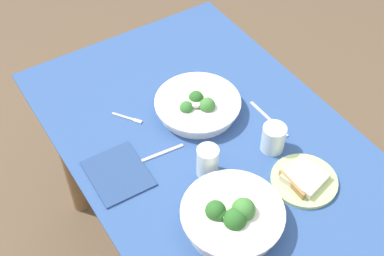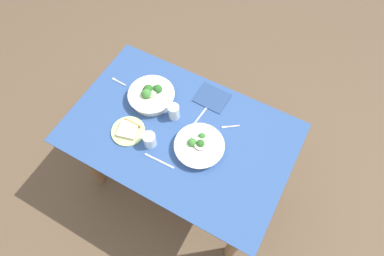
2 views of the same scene
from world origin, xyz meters
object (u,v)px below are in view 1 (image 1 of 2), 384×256
at_px(broccoli_bowl_far, 198,105).
at_px(table_knife_right, 153,157).
at_px(table_knife_left, 269,119).
at_px(water_glass_center, 273,138).
at_px(water_glass_side, 208,161).
at_px(fork_by_near_bowl, 128,118).
at_px(bread_side_plate, 304,179).
at_px(napkin_folded_upper, 118,173).
at_px(broccoli_bowl_near, 232,216).

height_order(broccoli_bowl_far, table_knife_right, broccoli_bowl_far).
bearing_deg(table_knife_left, water_glass_center, 144.77).
bearing_deg(water_glass_side, table_knife_left, 104.28).
bearing_deg(fork_by_near_bowl, table_knife_left, 22.22).
bearing_deg(table_knife_left, bread_side_plate, 162.72).
bearing_deg(water_glass_center, napkin_folded_upper, -110.24).
xyz_separation_m(water_glass_center, fork_by_near_bowl, (-0.34, -0.31, -0.04)).
bearing_deg(bread_side_plate, table_knife_left, 164.18).
distance_m(bread_side_plate, table_knife_right, 0.45).
bearing_deg(water_glass_center, water_glass_side, -97.20).
distance_m(bread_side_plate, water_glass_side, 0.28).
bearing_deg(bread_side_plate, table_knife_right, -134.53).
distance_m(broccoli_bowl_far, table_knife_left, 0.23).
bearing_deg(water_glass_center, table_knife_right, -116.77).
height_order(water_glass_side, table_knife_left, water_glass_side).
distance_m(broccoli_bowl_near, table_knife_left, 0.41).
height_order(broccoli_bowl_near, table_knife_left, broccoli_bowl_near).
distance_m(fork_by_near_bowl, table_knife_right, 0.18).
distance_m(water_glass_side, table_knife_left, 0.30).
bearing_deg(table_knife_left, fork_by_near_bowl, 55.72).
height_order(broccoli_bowl_far, napkin_folded_upper, broccoli_bowl_far).
xyz_separation_m(bread_side_plate, table_knife_right, (-0.31, -0.32, -0.01)).
height_order(broccoli_bowl_near, table_knife_right, broccoli_bowl_near).
bearing_deg(napkin_folded_upper, broccoli_bowl_far, 105.06).
bearing_deg(napkin_folded_upper, bread_side_plate, 54.32).
bearing_deg(broccoli_bowl_far, table_knife_left, 48.50).
bearing_deg(water_glass_side, table_knife_right, -142.09).
bearing_deg(table_knife_right, broccoli_bowl_far, 27.46).
bearing_deg(water_glass_center, table_knife_left, 146.24).
xyz_separation_m(broccoli_bowl_near, napkin_folded_upper, (-0.31, -0.18, -0.03)).
height_order(broccoli_bowl_near, napkin_folded_upper, broccoli_bowl_near).
bearing_deg(broccoli_bowl_far, bread_side_plate, 14.09).
xyz_separation_m(water_glass_side, napkin_folded_upper, (-0.13, -0.22, -0.05)).
distance_m(broccoli_bowl_far, bread_side_plate, 0.41).
bearing_deg(table_knife_right, bread_side_plate, -39.31).
xyz_separation_m(bread_side_plate, table_knife_left, (-0.25, 0.07, -0.01)).
relative_size(broccoli_bowl_far, bread_side_plate, 1.44).
distance_m(bread_side_plate, water_glass_center, 0.15).
height_order(broccoli_bowl_near, fork_by_near_bowl, broccoli_bowl_near).
bearing_deg(water_glass_side, water_glass_center, 82.80).
xyz_separation_m(broccoli_bowl_far, table_knife_left, (0.15, 0.17, -0.02)).
bearing_deg(water_glass_center, broccoli_bowl_near, -59.41).
bearing_deg(napkin_folded_upper, table_knife_left, 82.99).
distance_m(water_glass_side, fork_by_near_bowl, 0.33).
bearing_deg(water_glass_side, broccoli_bowl_far, 153.45).
xyz_separation_m(water_glass_center, table_knife_left, (-0.10, 0.07, -0.04)).
xyz_separation_m(broccoli_bowl_near, fork_by_near_bowl, (-0.49, -0.05, -0.03)).
bearing_deg(water_glass_center, fork_by_near_bowl, -137.87).
bearing_deg(broccoli_bowl_far, table_knife_right, -67.75).
xyz_separation_m(broccoli_bowl_far, water_glass_center, (0.25, 0.10, 0.02)).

